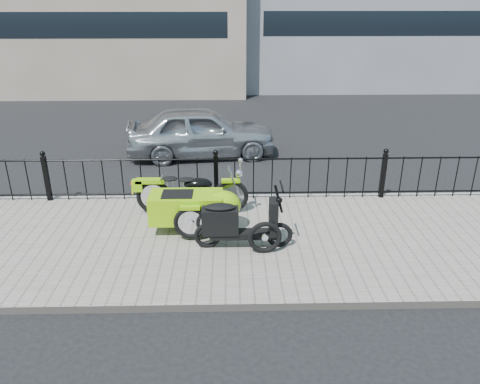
{
  "coord_description": "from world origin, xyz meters",
  "views": [
    {
      "loc": [
        0.29,
        -7.79,
        4.09
      ],
      "look_at": [
        0.46,
        -0.1,
        0.85
      ],
      "focal_mm": 35.0,
      "sensor_mm": 36.0,
      "label": 1
    }
  ],
  "objects_px": {
    "spare_tire": "(265,237)",
    "sedan_car": "(202,132)",
    "motorcycle_sidecar": "(197,203)",
    "scooter": "(237,224)"
  },
  "relations": [
    {
      "from": "spare_tire",
      "to": "motorcycle_sidecar",
      "type": "bearing_deg",
      "value": 140.33
    },
    {
      "from": "sedan_car",
      "to": "scooter",
      "type": "bearing_deg",
      "value": -177.67
    },
    {
      "from": "spare_tire",
      "to": "scooter",
      "type": "bearing_deg",
      "value": 156.76
    },
    {
      "from": "spare_tire",
      "to": "sedan_car",
      "type": "distance_m",
      "value": 5.7
    },
    {
      "from": "motorcycle_sidecar",
      "to": "spare_tire",
      "type": "bearing_deg",
      "value": -39.67
    },
    {
      "from": "motorcycle_sidecar",
      "to": "scooter",
      "type": "bearing_deg",
      "value": -47.49
    },
    {
      "from": "spare_tire",
      "to": "sedan_car",
      "type": "relative_size",
      "value": 0.14
    },
    {
      "from": "motorcycle_sidecar",
      "to": "scooter",
      "type": "relative_size",
      "value": 1.36
    },
    {
      "from": "scooter",
      "to": "spare_tire",
      "type": "bearing_deg",
      "value": -23.24
    },
    {
      "from": "motorcycle_sidecar",
      "to": "scooter",
      "type": "height_order",
      "value": "scooter"
    }
  ]
}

